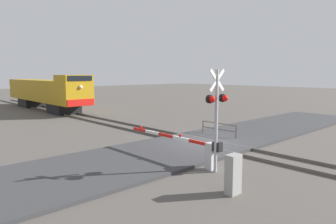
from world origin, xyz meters
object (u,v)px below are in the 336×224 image
(locomotive, at_px, (47,92))
(crossing_gate, at_px, (197,148))
(guard_railing, at_px, (219,128))
(crossing_signal, at_px, (217,108))
(utility_cabinet, at_px, (233,174))

(locomotive, distance_m, crossing_gate, 26.33)
(locomotive, xyz_separation_m, guard_railing, (2.23, -22.86, -1.44))
(crossing_signal, bearing_deg, locomotive, 82.48)
(locomotive, xyz_separation_m, utility_cabinet, (-5.03, -29.10, -1.37))
(locomotive, bearing_deg, guard_railing, -84.43)
(crossing_gate, relative_size, utility_cabinet, 4.34)
(utility_cabinet, height_order, guard_railing, utility_cabinet)
(crossing_gate, distance_m, guard_railing, 6.55)
(locomotive, height_order, crossing_signal, crossing_signal)
(utility_cabinet, xyz_separation_m, guard_railing, (7.25, 6.24, -0.07))
(crossing_gate, bearing_deg, crossing_signal, -95.51)
(crossing_signal, relative_size, guard_railing, 1.57)
(crossing_gate, distance_m, utility_cabinet, 3.41)
(utility_cabinet, relative_size, guard_railing, 0.50)
(utility_cabinet, bearing_deg, crossing_signal, 52.71)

